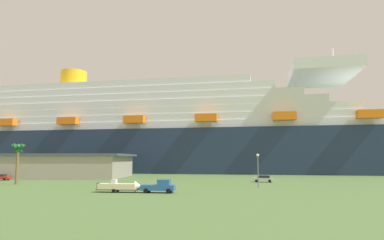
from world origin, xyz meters
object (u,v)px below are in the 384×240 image
Objects in this scene: pickup_truck at (160,186)px; small_boat_on_trailer at (122,187)px; street_lamp at (258,165)px; cruise_ship at (151,136)px; palm_tree at (18,152)px; parked_car_red_hatchback at (1,177)px; parked_car_silver_sedan at (263,179)px.

small_boat_on_trailer is (-6.50, 0.03, -0.09)m from pickup_truck.
pickup_truck is 21.31m from street_lamp.
palm_tree is (-13.30, -69.69, -8.14)m from cruise_ship.
street_lamp is (39.28, -72.08, -10.85)m from cruise_ship.
pickup_truck is at bearing -29.29° from parked_car_red_hatchback.
small_boat_on_trailer is 1.36× the size of street_lamp.
cruise_ship is 63.19× the size of parked_car_red_hatchback.
small_boat_on_trailer is at bearing -79.43° from cruise_ship.
street_lamp is 1.34× the size of parked_car_silver_sedan.
pickup_truck is 55.33m from parked_car_red_hatchback.
small_boat_on_trailer is at bearing 179.77° from pickup_truck.
small_boat_on_trailer is 2.02× the size of parked_car_red_hatchback.
small_boat_on_trailer is 38.10m from parked_car_silver_sedan.
parked_car_silver_sedan is at bearing 0.76° from parked_car_red_hatchback.
parked_car_red_hatchback is (-48.25, 27.07, -0.21)m from pickup_truck.
cruise_ship reaches higher than street_lamp.
cruise_ship is at bearing 65.62° from parked_car_red_hatchback.
cruise_ship is at bearing 79.19° from palm_tree.
palm_tree is 1.37× the size of street_lamp.
cruise_ship is at bearing 100.57° from small_boat_on_trailer.
pickup_truck reaches higher than parked_car_silver_sedan.
parked_car_red_hatchback is (-65.29, 14.71, -3.59)m from street_lamp.
parked_car_red_hatchback is at bearing 150.71° from pickup_truck.
street_lamp reaches higher than pickup_truck.
parked_car_silver_sedan is at bearing 81.39° from street_lamp.
parked_car_silver_sedan is at bearing 13.53° from palm_tree.
cruise_ship is 31.21× the size of small_boat_on_trailer.
cruise_ship is 56.72× the size of parked_car_silver_sedan.
pickup_truck is (22.25, -84.44, -14.22)m from cruise_ship.
street_lamp reaches higher than parked_car_silver_sedan.
street_lamp is at bearing -98.61° from parked_car_silver_sedan.
palm_tree is at bearing -44.13° from parked_car_red_hatchback.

